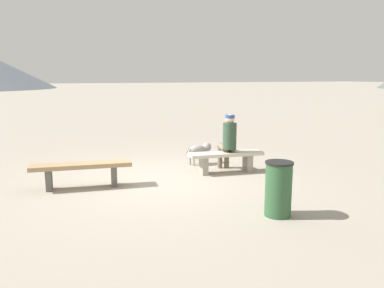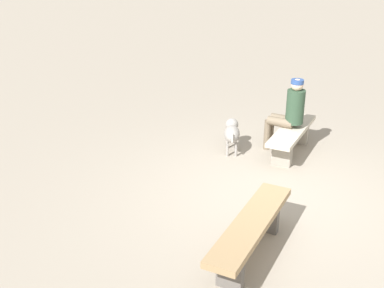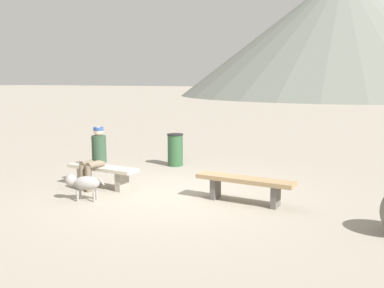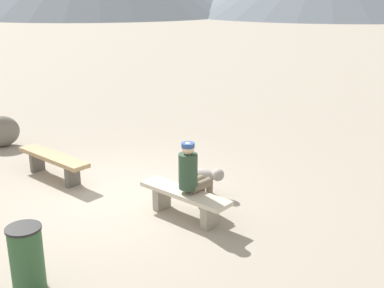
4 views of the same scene
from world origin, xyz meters
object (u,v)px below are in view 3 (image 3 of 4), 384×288
(seated_person, at_px, (96,154))
(trash_bin, at_px, (175,150))
(dog, at_px, (83,183))
(bench_left, at_px, (245,183))
(bench_right, at_px, (102,172))

(seated_person, height_order, trash_bin, seated_person)
(dog, bearing_deg, trash_bin, -109.87)
(bench_left, height_order, bench_right, bench_left)
(bench_right, relative_size, seated_person, 1.30)
(seated_person, relative_size, trash_bin, 1.52)
(bench_left, xyz_separation_m, bench_right, (3.04, 0.03, -0.04))
(bench_left, xyz_separation_m, trash_bin, (2.58, -2.61, 0.06))
(bench_right, height_order, dog, dog)
(bench_right, distance_m, trash_bin, 2.68)
(bench_right, bearing_deg, dog, 110.07)
(bench_right, bearing_deg, trash_bin, -92.83)
(bench_right, relative_size, trash_bin, 1.99)
(seated_person, bearing_deg, trash_bin, -92.66)
(bench_left, bearing_deg, bench_right, 7.61)
(bench_right, bearing_deg, seated_person, 53.31)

